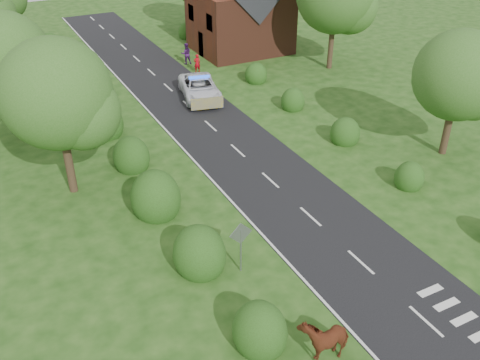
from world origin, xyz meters
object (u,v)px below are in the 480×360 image
road_sign (241,240)px  pedestrian_red (197,63)px  cow (324,339)px  police_van (200,88)px  pedestrian_purple (186,54)px

road_sign → pedestrian_red: bearing=70.7°
pedestrian_red → cow: bearing=78.2°
road_sign → police_van: (6.39, 18.91, -0.87)m
pedestrian_red → pedestrian_purple: (0.01, 2.39, 0.14)m
pedestrian_purple → pedestrian_red: bearing=100.3°
road_sign → pedestrian_purple: bearing=72.3°
road_sign → pedestrian_red: (8.49, 24.25, -0.88)m
road_sign → police_van: 19.98m
pedestrian_red → pedestrian_purple: bearing=-87.2°
road_sign → pedestrian_purple: 27.98m
police_van → pedestrian_red: (2.10, 5.34, -0.01)m
road_sign → cow: size_ratio=1.21×
police_van → pedestrian_red: police_van is taller
cow → road_sign: bearing=-177.5°
road_sign → pedestrian_red: road_sign is taller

